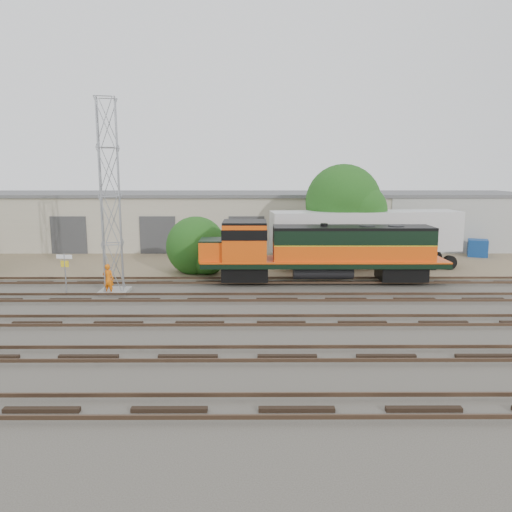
{
  "coord_description": "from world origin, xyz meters",
  "views": [
    {
      "loc": [
        2.66,
        -26.6,
        7.48
      ],
      "look_at": [
        2.79,
        4.0,
        2.2
      ],
      "focal_mm": 35.0,
      "sensor_mm": 36.0,
      "label": 1
    }
  ],
  "objects_px": {
    "worker": "(108,279)",
    "locomotive": "(319,250)",
    "semi_trailer": "(369,233)",
    "signal_tower": "(110,201)"
  },
  "relations": [
    {
      "from": "locomotive",
      "to": "signal_tower",
      "type": "height_order",
      "value": "signal_tower"
    },
    {
      "from": "signal_tower",
      "to": "worker",
      "type": "distance_m",
      "value": 4.76
    },
    {
      "from": "locomotive",
      "to": "signal_tower",
      "type": "bearing_deg",
      "value": -168.93
    },
    {
      "from": "locomotive",
      "to": "semi_trailer",
      "type": "bearing_deg",
      "value": 48.88
    },
    {
      "from": "locomotive",
      "to": "worker",
      "type": "height_order",
      "value": "locomotive"
    },
    {
      "from": "worker",
      "to": "semi_trailer",
      "type": "bearing_deg",
      "value": -144.69
    },
    {
      "from": "locomotive",
      "to": "worker",
      "type": "relative_size",
      "value": 8.55
    },
    {
      "from": "locomotive",
      "to": "worker",
      "type": "bearing_deg",
      "value": -167.0
    },
    {
      "from": "worker",
      "to": "locomotive",
      "type": "bearing_deg",
      "value": -156.53
    },
    {
      "from": "signal_tower",
      "to": "semi_trailer",
      "type": "height_order",
      "value": "signal_tower"
    }
  ]
}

